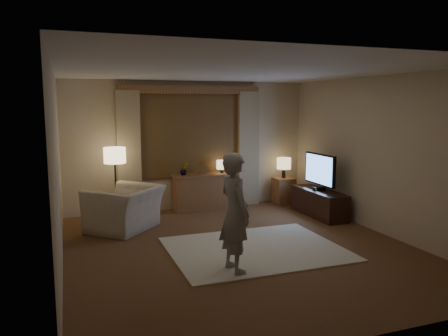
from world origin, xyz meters
name	(u,v)px	position (x,y,z in m)	size (l,w,h in m)	color
room	(229,156)	(0.00, 0.50, 1.33)	(5.04, 5.54, 2.64)	brown
rug	(255,249)	(0.18, -0.14, 0.01)	(2.50, 2.00, 0.02)	beige
sideboard	(203,193)	(0.20, 2.50, 0.35)	(1.20, 0.40, 0.70)	brown
picture_frame	(203,171)	(0.20, 2.50, 0.80)	(0.16, 0.02, 0.20)	brown
plant	(184,170)	(-0.20, 2.50, 0.85)	(0.17, 0.13, 0.30)	#999999
table_lamp_sideboard	(222,165)	(0.60, 2.50, 0.90)	(0.22, 0.22, 0.30)	black
floor_lamp	(115,159)	(-1.56, 2.27, 1.14)	(0.40, 0.40, 1.36)	black
armchair	(125,209)	(-1.49, 1.57, 0.37)	(1.14, 0.99, 0.74)	beige
side_table	(283,191)	(2.00, 2.45, 0.28)	(0.40, 0.40, 0.56)	brown
table_lamp_side	(284,164)	(2.00, 2.45, 0.87)	(0.30, 0.30, 0.44)	black
tv_stand	(319,203)	(2.15, 1.28, 0.25)	(0.45, 1.40, 0.50)	black
tv	(320,170)	(2.15, 1.28, 0.89)	(0.24, 0.97, 0.70)	black
person	(235,213)	(-0.42, -0.84, 0.78)	(0.55, 0.36, 1.52)	#9B978F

